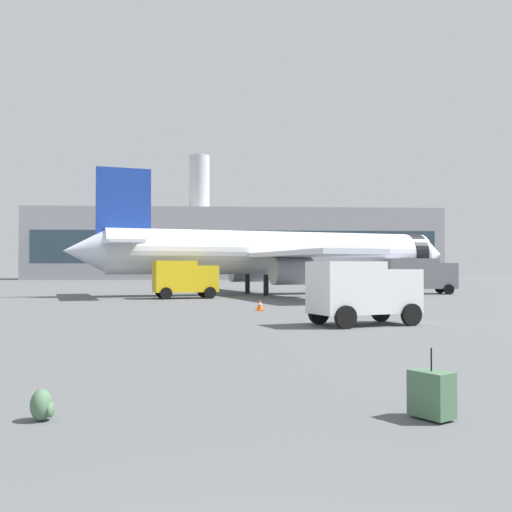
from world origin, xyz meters
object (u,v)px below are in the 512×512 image
airplane_at_gate (275,253)px  safety_cone_near (260,305)px  safety_cone_mid (167,291)px  safety_cone_far (368,289)px  rolling_suitcase (432,394)px  fuel_truck (420,274)px  cargo_van (363,290)px  service_truck (185,278)px  traveller_backpack (42,405)px

airplane_at_gate → safety_cone_near: bearing=-97.5°
airplane_at_gate → safety_cone_mid: size_ratio=49.65×
safety_cone_far → rolling_suitcase: 46.20m
fuel_truck → safety_cone_far: size_ratio=8.17×
safety_cone_near → safety_cone_far: size_ratio=0.83×
safety_cone_near → rolling_suitcase: 23.56m
cargo_van → rolling_suitcase: (-2.54, -14.98, -1.06)m
service_truck → safety_cone_mid: service_truck is taller
fuel_truck → safety_cone_mid: bearing=-177.9°
airplane_at_gate → safety_cone_mid: airplane_at_gate is taller
airplane_at_gate → cargo_van: airplane_at_gate is taller
airplane_at_gate → traveller_backpack: airplane_at_gate is taller
cargo_van → safety_cone_mid: (-10.48, 27.91, -1.10)m
fuel_truck → safety_cone_mid: size_ratio=8.65×
traveller_backpack → safety_cone_mid: bearing=92.7°
cargo_van → safety_cone_mid: bearing=110.6°
safety_cone_near → safety_cone_mid: size_ratio=0.88×
safety_cone_mid → rolling_suitcase: rolling_suitcase is taller
service_truck → safety_cone_far: size_ratio=6.95×
rolling_suitcase → cargo_van: bearing=80.4°
fuel_truck → rolling_suitcase: (-14.72, -43.74, -1.38)m
cargo_van → safety_cone_near: size_ratio=7.72×
safety_cone_mid → safety_cone_far: safety_cone_far is taller
fuel_truck → service_truck: bearing=-162.0°
safety_cone_near → traveller_backpack: 23.77m
airplane_at_gate → traveller_backpack: 44.03m
fuel_truck → safety_cone_near: bearing=-128.1°
cargo_van → traveller_backpack: cargo_van is taller
service_truck → safety_cone_mid: bearing=107.3°
service_truck → safety_cone_far: (16.36, 8.07, -1.24)m
fuel_truck → rolling_suitcase: size_ratio=5.56×
safety_cone_far → traveller_backpack: size_ratio=1.56×
safety_cone_mid → airplane_at_gate: bearing=3.8°
airplane_at_gate → service_truck: 10.23m
safety_cone_near → rolling_suitcase: (1.14, -23.54, 0.08)m
safety_cone_near → airplane_at_gate: bearing=82.5°
cargo_van → rolling_suitcase: cargo_van is taller
airplane_at_gate → safety_cone_mid: bearing=-176.2°
fuel_truck → traveller_backpack: size_ratio=12.75×
airplane_at_gate → cargo_van: size_ratio=7.29×
safety_cone_near → traveller_backpack: size_ratio=1.30×
fuel_truck → traveller_backpack: bearing=-115.4°
safety_cone_mid → safety_cone_far: bearing=6.8°
rolling_suitcase → safety_cone_far: bearing=77.2°
service_truck → safety_cone_far: bearing=26.2°
safety_cone_far → traveller_backpack: bearing=-109.9°
safety_cone_far → rolling_suitcase: rolling_suitcase is taller
safety_cone_near → safety_cone_far: (11.40, 21.51, 0.06)m
traveller_backpack → service_truck: bearing=90.2°
service_truck → traveller_backpack: service_truck is taller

